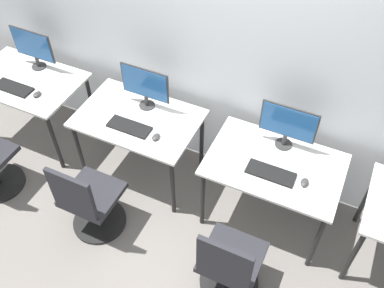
{
  "coord_description": "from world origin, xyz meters",
  "views": [
    {
      "loc": [
        0.97,
        -1.92,
        3.34
      ],
      "look_at": [
        0.0,
        0.14,
        0.89
      ],
      "focal_mm": 40.0,
      "sensor_mm": 36.0,
      "label": 1
    }
  ],
  "objects_px": {
    "monitor_left": "(145,86)",
    "keyboard_left": "(129,127)",
    "mouse_far_left": "(37,94)",
    "keyboard_right": "(271,173)",
    "monitor_far_left": "(33,47)",
    "keyboard_far_left": "(13,88)",
    "monitor_right": "(288,124)",
    "office_chair_left": "(90,203)",
    "office_chair_right": "(229,267)",
    "mouse_right": "(305,182)",
    "mouse_left": "(156,137)"
  },
  "relations": [
    {
      "from": "mouse_far_left",
      "to": "office_chair_left",
      "type": "distance_m",
      "value": 1.18
    },
    {
      "from": "keyboard_far_left",
      "to": "monitor_right",
      "type": "distance_m",
      "value": 2.56
    },
    {
      "from": "office_chair_right",
      "to": "mouse_far_left",
      "type": "bearing_deg",
      "value": 163.55
    },
    {
      "from": "keyboard_far_left",
      "to": "office_chair_left",
      "type": "bearing_deg",
      "value": -26.62
    },
    {
      "from": "mouse_left",
      "to": "monitor_right",
      "type": "height_order",
      "value": "monitor_right"
    },
    {
      "from": "mouse_far_left",
      "to": "monitor_right",
      "type": "distance_m",
      "value": 2.29
    },
    {
      "from": "office_chair_right",
      "to": "mouse_right",
      "type": "bearing_deg",
      "value": 65.62
    },
    {
      "from": "mouse_far_left",
      "to": "monitor_left",
      "type": "height_order",
      "value": "monitor_left"
    },
    {
      "from": "office_chair_left",
      "to": "office_chair_right",
      "type": "height_order",
      "value": "same"
    },
    {
      "from": "monitor_far_left",
      "to": "keyboard_right",
      "type": "xyz_separation_m",
      "value": [
        2.52,
        -0.33,
        -0.22
      ]
    },
    {
      "from": "keyboard_left",
      "to": "monitor_right",
      "type": "distance_m",
      "value": 1.33
    },
    {
      "from": "keyboard_left",
      "to": "mouse_far_left",
      "type": "bearing_deg",
      "value": -180.0
    },
    {
      "from": "mouse_far_left",
      "to": "mouse_right",
      "type": "bearing_deg",
      "value": 1.03
    },
    {
      "from": "office_chair_left",
      "to": "monitor_right",
      "type": "height_order",
      "value": "monitor_right"
    },
    {
      "from": "monitor_left",
      "to": "monitor_right",
      "type": "distance_m",
      "value": 1.26
    },
    {
      "from": "keyboard_right",
      "to": "mouse_right",
      "type": "xyz_separation_m",
      "value": [
        0.26,
        0.02,
        0.01
      ]
    },
    {
      "from": "keyboard_right",
      "to": "mouse_right",
      "type": "relative_size",
      "value": 4.26
    },
    {
      "from": "mouse_far_left",
      "to": "keyboard_far_left",
      "type": "bearing_deg",
      "value": -177.18
    },
    {
      "from": "mouse_left",
      "to": "monitor_right",
      "type": "relative_size",
      "value": 0.2
    },
    {
      "from": "mouse_far_left",
      "to": "monitor_left",
      "type": "distance_m",
      "value": 1.06
    },
    {
      "from": "keyboard_far_left",
      "to": "office_chair_right",
      "type": "distance_m",
      "value": 2.58
    },
    {
      "from": "monitor_left",
      "to": "office_chair_left",
      "type": "bearing_deg",
      "value": -94.16
    },
    {
      "from": "mouse_far_left",
      "to": "keyboard_left",
      "type": "distance_m",
      "value": 0.99
    },
    {
      "from": "mouse_far_left",
      "to": "keyboard_right",
      "type": "distance_m",
      "value": 2.25
    },
    {
      "from": "monitor_far_left",
      "to": "keyboard_right",
      "type": "relative_size",
      "value": 1.19
    },
    {
      "from": "keyboard_right",
      "to": "mouse_left",
      "type": "bearing_deg",
      "value": -177.58
    },
    {
      "from": "keyboard_far_left",
      "to": "office_chair_left",
      "type": "xyz_separation_m",
      "value": [
        1.19,
        -0.6,
        -0.39
      ]
    },
    {
      "from": "mouse_far_left",
      "to": "monitor_left",
      "type": "xyz_separation_m",
      "value": [
        0.99,
        0.31,
        0.22
      ]
    },
    {
      "from": "keyboard_right",
      "to": "monitor_right",
      "type": "bearing_deg",
      "value": 90.0
    },
    {
      "from": "monitor_left",
      "to": "keyboard_right",
      "type": "bearing_deg",
      "value": -12.75
    },
    {
      "from": "keyboard_left",
      "to": "keyboard_far_left",
      "type": "bearing_deg",
      "value": -179.39
    },
    {
      "from": "keyboard_far_left",
      "to": "office_chair_right",
      "type": "height_order",
      "value": "office_chair_right"
    },
    {
      "from": "keyboard_far_left",
      "to": "office_chair_left",
      "type": "distance_m",
      "value": 1.39
    },
    {
      "from": "keyboard_left",
      "to": "office_chair_right",
      "type": "bearing_deg",
      "value": -28.24
    },
    {
      "from": "monitor_left",
      "to": "keyboard_right",
      "type": "xyz_separation_m",
      "value": [
        1.26,
        -0.29,
        -0.22
      ]
    },
    {
      "from": "office_chair_left",
      "to": "monitor_right",
      "type": "bearing_deg",
      "value": 36.54
    },
    {
      "from": "monitor_right",
      "to": "keyboard_right",
      "type": "relative_size",
      "value": 1.19
    },
    {
      "from": "monitor_right",
      "to": "office_chair_right",
      "type": "relative_size",
      "value": 0.52
    },
    {
      "from": "monitor_far_left",
      "to": "keyboard_left",
      "type": "distance_m",
      "value": 1.33
    },
    {
      "from": "monitor_left",
      "to": "mouse_left",
      "type": "bearing_deg",
      "value": -50.55
    },
    {
      "from": "monitor_far_left",
      "to": "monitor_right",
      "type": "distance_m",
      "value": 2.52
    },
    {
      "from": "monitor_far_left",
      "to": "keyboard_far_left",
      "type": "relative_size",
      "value": 1.19
    },
    {
      "from": "keyboard_right",
      "to": "office_chair_right",
      "type": "xyz_separation_m",
      "value": [
        -0.05,
        -0.68,
        -0.39
      ]
    },
    {
      "from": "monitor_right",
      "to": "mouse_right",
      "type": "distance_m",
      "value": 0.47
    },
    {
      "from": "keyboard_far_left",
      "to": "monitor_left",
      "type": "bearing_deg",
      "value": 14.51
    },
    {
      "from": "monitor_far_left",
      "to": "monitor_left",
      "type": "relative_size",
      "value": 1.0
    },
    {
      "from": "monitor_left",
      "to": "keyboard_left",
      "type": "xyz_separation_m",
      "value": [
        0.0,
        -0.31,
        -0.22
      ]
    },
    {
      "from": "keyboard_right",
      "to": "office_chair_right",
      "type": "bearing_deg",
      "value": -94.29
    },
    {
      "from": "monitor_far_left",
      "to": "keyboard_left",
      "type": "height_order",
      "value": "monitor_far_left"
    },
    {
      "from": "keyboard_right",
      "to": "monitor_far_left",
      "type": "bearing_deg",
      "value": 172.45
    }
  ]
}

